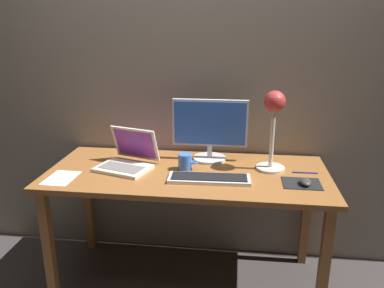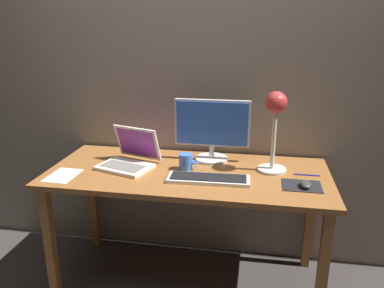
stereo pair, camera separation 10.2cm
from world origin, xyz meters
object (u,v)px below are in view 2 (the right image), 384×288
(desk_lamp, at_px, (275,117))
(mouse, at_px, (306,184))
(monitor, at_px, (212,128))
(laptop, at_px, (131,155))
(keyboard_main, at_px, (208,179))
(pen, at_px, (307,175))
(coffee_mug, at_px, (186,162))

(desk_lamp, xyz_separation_m, mouse, (0.17, -0.21, -0.29))
(monitor, bearing_deg, mouse, -31.91)
(laptop, relative_size, mouse, 3.80)
(mouse, bearing_deg, laptop, 171.14)
(keyboard_main, relative_size, desk_lamp, 0.97)
(keyboard_main, height_order, laptop, laptop)
(mouse, xyz_separation_m, pen, (0.02, 0.17, -0.02))
(mouse, height_order, pen, mouse)
(desk_lamp, height_order, mouse, desk_lamp)
(monitor, xyz_separation_m, coffee_mug, (-0.12, -0.19, -0.16))
(keyboard_main, distance_m, coffee_mug, 0.21)
(laptop, height_order, desk_lamp, desk_lamp)
(monitor, xyz_separation_m, mouse, (0.53, -0.33, -0.18))
(keyboard_main, bearing_deg, desk_lamp, 32.14)
(pen, bearing_deg, keyboard_main, -162.04)
(monitor, xyz_separation_m, desk_lamp, (0.36, -0.12, 0.11))
(laptop, distance_m, coffee_mug, 0.34)
(keyboard_main, bearing_deg, monitor, 94.42)
(desk_lamp, relative_size, pen, 3.28)
(desk_lamp, bearing_deg, monitor, 161.87)
(monitor, height_order, desk_lamp, desk_lamp)
(desk_lamp, bearing_deg, mouse, -51.72)
(laptop, bearing_deg, monitor, 20.81)
(desk_lamp, distance_m, pen, 0.37)
(monitor, height_order, coffee_mug, monitor)
(mouse, relative_size, coffee_mug, 0.84)
(keyboard_main, bearing_deg, laptop, 162.27)
(desk_lamp, bearing_deg, coffee_mug, -171.79)
(laptop, relative_size, desk_lamp, 0.80)
(monitor, distance_m, mouse, 0.65)
(keyboard_main, bearing_deg, pen, 17.96)
(keyboard_main, distance_m, laptop, 0.51)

